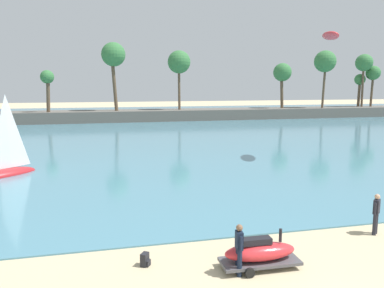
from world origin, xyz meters
TOP-DOWN VIEW (x-y plane):
  - sea at (0.00, 51.68)m, footprint 220.00×90.00m
  - palm_headland at (2.31, 56.59)m, footprint 103.85×6.51m
  - watercraft_on_trailer at (-0.38, 4.17)m, footprint 2.62×1.23m
  - person_rigging_by_gear at (-1.20, 3.88)m, footprint 0.24×0.55m
  - person_at_waterline at (5.29, 5.74)m, footprint 0.45×0.38m
  - backpack_near_kite at (-4.00, 5.18)m, footprint 0.37×0.37m
  - sailboat_near_shore at (-11.60, 19.85)m, footprint 4.36×3.99m
  - kite_aloft_high_over_bay at (11.81, 19.65)m, footprint 2.03×3.25m

SIDE VIEW (x-z plane):
  - sea at x=0.00m, z-range 0.00..0.06m
  - backpack_near_kite at x=-4.00m, z-range -0.01..0.43m
  - watercraft_on_trailer at x=-0.38m, z-range -0.12..1.16m
  - sailboat_near_shore at x=-11.60m, z-range -2.65..3.96m
  - person_rigging_by_gear at x=-1.20m, z-range 0.06..1.73m
  - person_at_waterline at x=5.29m, z-range 0.06..1.73m
  - palm_headland at x=2.31m, z-range -3.25..9.33m
  - kite_aloft_high_over_bay at x=11.81m, z-range 9.22..9.99m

